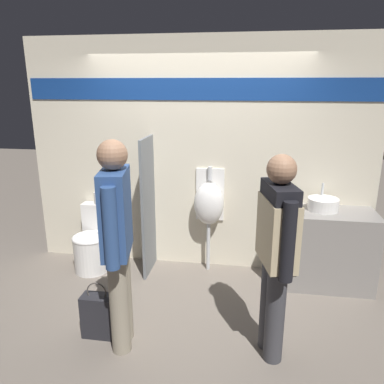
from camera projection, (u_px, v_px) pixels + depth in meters
The scene contains 11 objects.
ground_plane at pixel (190, 286), 4.18m from camera, with size 16.00×16.00×0.00m, color #70665B.
display_wall at pixel (198, 156), 4.37m from camera, with size 4.05×0.07×2.70m.
sink_counter at pixel (324, 248), 4.13m from camera, with size 1.02×0.54×0.86m.
sink_basin at pixel (323, 204), 4.05m from camera, with size 0.33×0.33×0.27m.
cell_phone at pixel (300, 213), 3.95m from camera, with size 0.07×0.14×0.01m.
divider_near_counter at pixel (148, 207), 4.34m from camera, with size 0.03×0.51×1.61m.
urinal_near_counter at pixel (209, 204), 4.35m from camera, with size 0.35×0.26×1.26m.
toilet at pixel (93, 244), 4.52m from camera, with size 0.41×0.58×0.91m.
person_in_vest at pixel (276, 245), 2.89m from camera, with size 0.31×0.58×1.69m.
person_with_lanyard at pixel (117, 239), 3.00m from camera, with size 0.28×0.61×1.78m.
shopping_bag at pixel (98, 315), 3.32m from camera, with size 0.28×0.16×0.53m.
Camera 1 is at (0.60, -3.67, 2.19)m, focal length 35.00 mm.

